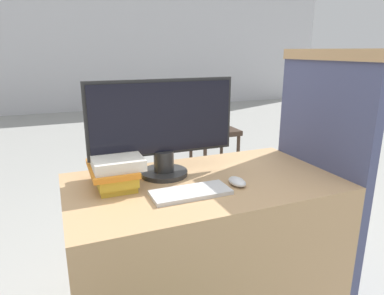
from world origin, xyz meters
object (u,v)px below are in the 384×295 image
object	(u,v)px
keyboard	(191,192)
far_chair	(211,121)
monitor	(163,127)
book_stack	(115,170)
mouse	(237,182)

from	to	relation	value
keyboard	far_chair	xyz separation A→B (m)	(1.09, 2.12, -0.20)
monitor	book_stack	bearing A→B (deg)	-168.73
monitor	keyboard	size ratio (longest dim) A/B	2.10
keyboard	book_stack	bearing A→B (deg)	141.63
monitor	far_chair	size ratio (longest dim) A/B	0.68
mouse	book_stack	bearing A→B (deg)	158.27
keyboard	far_chair	world-z (taller)	far_chair
mouse	book_stack	xyz separation A→B (m)	(-0.47, 0.19, 0.05)
monitor	keyboard	bearing A→B (deg)	-82.99
book_stack	far_chair	size ratio (longest dim) A/B	0.29
far_chair	book_stack	bearing A→B (deg)	-170.62
mouse	far_chair	size ratio (longest dim) A/B	0.11
monitor	book_stack	distance (m)	0.28
monitor	book_stack	world-z (taller)	monitor
monitor	far_chair	world-z (taller)	monitor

